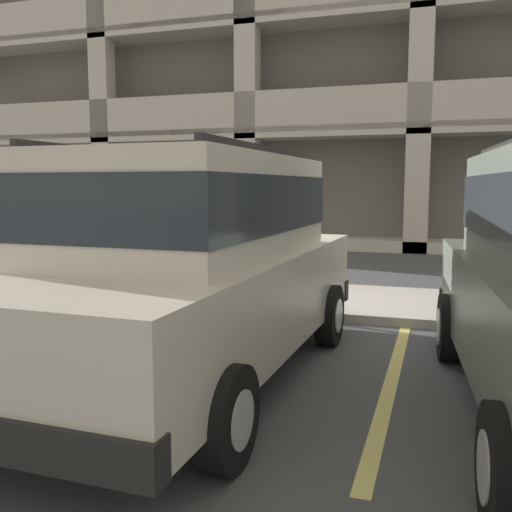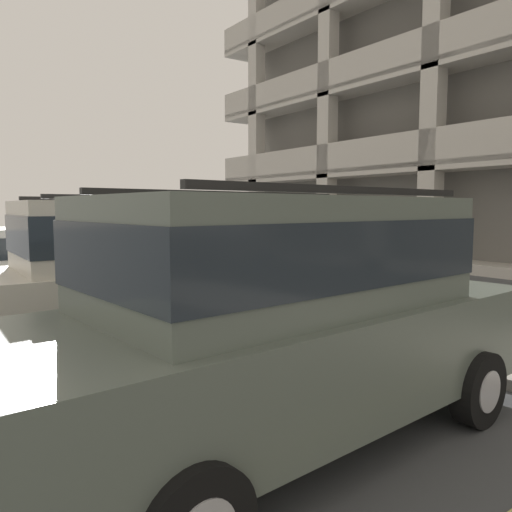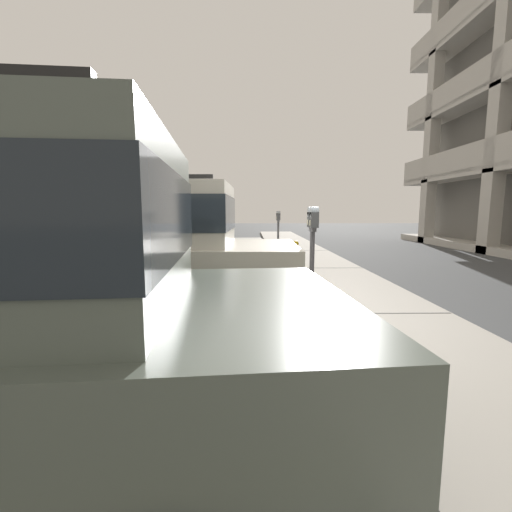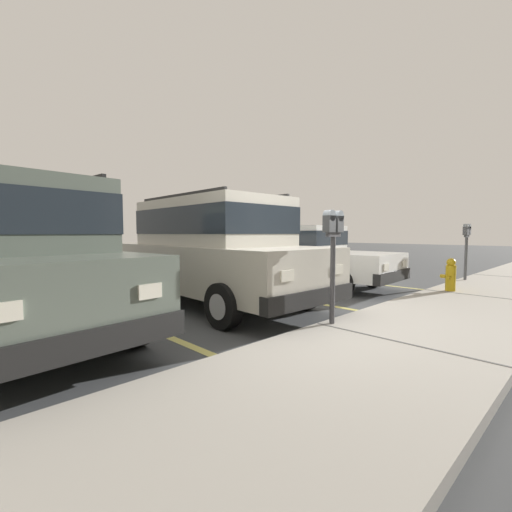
% 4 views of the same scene
% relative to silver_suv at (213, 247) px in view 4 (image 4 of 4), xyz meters
% --- Properties ---
extents(ground_plane, '(80.00, 80.00, 0.10)m').
position_rel_silver_suv_xyz_m(ground_plane, '(0.11, 2.26, -1.14)').
color(ground_plane, '#444749').
extents(sidewalk, '(40.00, 2.20, 0.12)m').
position_rel_silver_suv_xyz_m(sidewalk, '(0.11, 3.56, -1.03)').
color(sidewalk, '#ADA89E').
rests_on(sidewalk, ground_plane).
extents(parking_stall_lines, '(12.71, 4.80, 0.01)m').
position_rel_silver_suv_xyz_m(parking_stall_lines, '(1.68, 0.86, -1.08)').
color(parking_stall_lines, '#DBD16B').
rests_on(parking_stall_lines, ground_plane).
extents(silver_suv, '(2.10, 4.82, 2.03)m').
position_rel_silver_suv_xyz_m(silver_suv, '(0.00, 0.00, 0.00)').
color(silver_suv, beige).
rests_on(silver_suv, ground_plane).
extents(red_sedan, '(2.03, 4.58, 1.54)m').
position_rel_silver_suv_xyz_m(red_sedan, '(-3.19, -0.26, -0.27)').
color(red_sedan, silver).
rests_on(red_sedan, ground_plane).
extents(dark_hatchback, '(2.28, 4.92, 2.03)m').
position_rel_silver_suv_xyz_m(dark_hatchback, '(3.18, -0.11, 0.00)').
color(dark_hatchback, '#5B665B').
rests_on(dark_hatchback, ground_plane).
extents(parking_meter_near, '(0.35, 0.12, 1.54)m').
position_rel_silver_suv_xyz_m(parking_meter_near, '(-0.03, 2.61, 0.18)').
color(parking_meter_near, '#47474C').
rests_on(parking_meter_near, sidewalk).
extents(parking_meter_far, '(0.35, 0.12, 1.48)m').
position_rel_silver_suv_xyz_m(parking_meter_far, '(-6.33, 2.64, 0.13)').
color(parking_meter_far, '#595B60').
rests_on(parking_meter_far, sidewalk).
extents(fire_hydrant, '(0.30, 0.30, 0.70)m').
position_rel_silver_suv_xyz_m(fire_hydrant, '(-4.11, 2.91, -0.62)').
color(fire_hydrant, gold).
rests_on(fire_hydrant, sidewalk).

